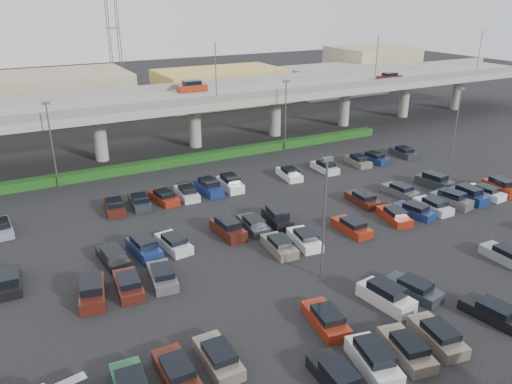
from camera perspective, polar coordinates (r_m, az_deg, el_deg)
ground at (r=47.90m, az=1.88°, el=-5.24°), size 280.00×280.00×0.00m
overpass at (r=73.56m, az=-10.96°, el=9.78°), size 150.00×13.00×15.80m
hedge at (r=68.83m, az=-8.61°, el=3.57°), size 66.00×1.60×1.10m
parked_cars at (r=44.01m, az=4.18°, el=-6.99°), size 63.09×41.68×1.67m
light_poles at (r=45.31m, az=-3.81°, el=1.71°), size 66.90×48.38×10.30m
distant_buildings at (r=105.87m, az=-9.34°, el=11.68°), size 138.00×24.00×9.00m
comm_tower at (r=113.91m, az=-16.05°, el=17.87°), size 2.40×2.40×30.00m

